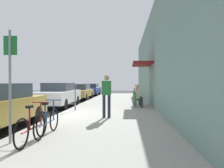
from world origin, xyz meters
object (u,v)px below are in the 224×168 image
Objects in this scene: parking_meter at (75,95)px; cafe_chair_1 at (136,97)px; bicycle_0 at (33,127)px; bicycle_1 at (47,122)px; seated_patron_1 at (137,94)px; parked_car_2 at (80,92)px; cafe_chair_0 at (137,98)px; seated_patron_0 at (138,95)px; pedestrian_standing at (107,92)px; parked_car_1 at (58,95)px; street_sign at (10,77)px; parked_car_3 at (91,89)px.

parking_meter is 3.93m from cafe_chair_1.
bicycle_1 is at bearing 82.94° from bicycle_0.
bicycle_1 is (0.52, -5.12, -0.41)m from parking_meter.
parking_meter is 1.02× the size of seated_patron_1.
parked_car_2 is 2.57× the size of bicycle_1.
bicycle_0 is (0.43, -5.81, -0.41)m from parking_meter.
bicycle_0 is at bearing -109.07° from seated_patron_1.
bicycle_0 is at bearing -111.08° from cafe_chair_0.
parked_car_2 is 8.05m from seated_patron_0.
seated_patron_0 is at bearing 68.28° from pedestrian_standing.
bicycle_0 is (1.98, -7.85, -0.29)m from parked_car_1.
parked_car_2 is at bearing 96.25° from street_sign.
street_sign is 7.98m from seated_patron_0.
street_sign is 2.02× the size of seated_patron_0.
seated_patron_1 is at bearing -48.84° from parked_car_2.
bicycle_0 is 8.55m from cafe_chair_1.
seated_patron_0 is 1.48× the size of cafe_chair_1.
bicycle_1 is 1.97× the size of cafe_chair_0.
parking_meter is 2.90m from pedestrian_standing.
parking_meter is at bearing 128.87° from pedestrian_standing.
bicycle_0 is at bearing -85.73° from parking_meter.
parked_car_3 is at bearing 112.42° from cafe_chair_1.
pedestrian_standing reaches higher than parked_car_3.
parking_meter is at bearing -52.84° from parked_car_1.
parking_meter reaches higher than cafe_chair_0.
pedestrian_standing is at bearing 62.96° from street_sign.
bicycle_0 is 7.63m from cafe_chair_0.
bicycle_0 is 7.67m from seated_patron_0.
street_sign is 4.14m from pedestrian_standing.
cafe_chair_1 is at bearing 2.92° from parked_car_1.
parked_car_2 is at bearing 101.26° from parking_meter.
seated_patron_1 is (0.06, 0.02, 0.19)m from cafe_chair_1.
parked_car_2 reaches higher than cafe_chair_0.
cafe_chair_0 is at bearing -174.11° from seated_patron_0.
pedestrian_standing is at bearing -78.13° from parked_car_3.
bicycle_1 is at bearing -109.79° from cafe_chair_1.
bicycle_0 is (1.98, -19.57, -0.24)m from parked_car_3.
seated_patron_1 is (4.79, -5.48, 0.10)m from parked_car_2.
parked_car_2 is 8.02m from cafe_chair_0.
seated_patron_1 is at bearing 89.94° from seated_patron_0.
bicycle_0 is 1.01× the size of pedestrian_standing.
seated_patron_1 is at bearing 70.93° from bicycle_0.
parking_meter is at bearing 95.80° from bicycle_1.
cafe_chair_1 is at bearing 68.47° from street_sign.
seated_patron_0 reaches higher than parked_car_3.
street_sign is 1.26m from bicycle_0.
cafe_chair_1 is at bearing 35.69° from parking_meter.
parked_car_2 is 1.69× the size of street_sign.
parking_meter is 3.45m from cafe_chair_0.
bicycle_1 is 7.91m from seated_patron_1.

